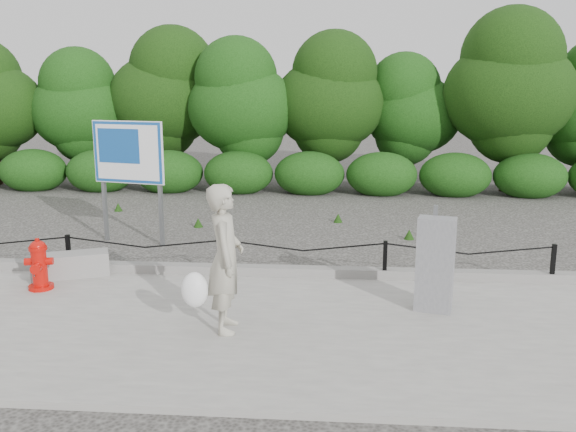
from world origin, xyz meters
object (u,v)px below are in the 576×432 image
(pedestrian, at_px, (224,260))
(utility_cabinet, at_px, (435,264))
(fire_hydrant, at_px, (39,265))
(concrete_block, at_px, (71,265))
(advertising_sign, at_px, (128,158))

(pedestrian, xyz_separation_m, utility_cabinet, (2.63, 0.86, -0.25))
(fire_hydrant, relative_size, concrete_block, 0.67)
(fire_hydrant, height_order, concrete_block, fire_hydrant)
(concrete_block, relative_size, advertising_sign, 0.49)
(pedestrian, relative_size, utility_cabinet, 1.30)
(utility_cabinet, height_order, advertising_sign, advertising_sign)
(pedestrian, bearing_deg, advertising_sign, 24.89)
(fire_hydrant, bearing_deg, concrete_block, 62.73)
(pedestrian, height_order, utility_cabinet, pedestrian)
(utility_cabinet, relative_size, advertising_sign, 0.59)
(fire_hydrant, height_order, pedestrian, pedestrian)
(fire_hydrant, bearing_deg, advertising_sign, 71.66)
(fire_hydrant, xyz_separation_m, pedestrian, (2.96, -1.27, 0.51))
(pedestrian, distance_m, utility_cabinet, 2.78)
(concrete_block, xyz_separation_m, advertising_sign, (0.20, 2.34, 1.39))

